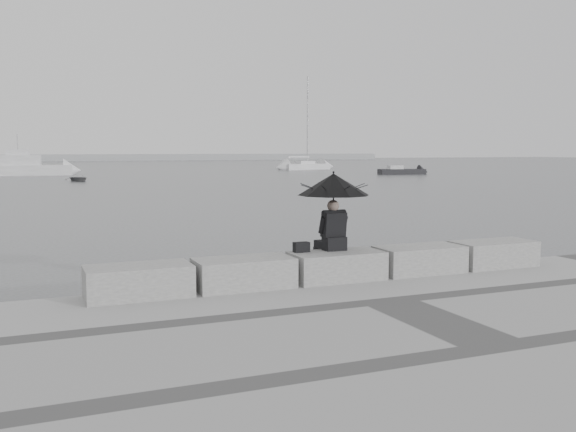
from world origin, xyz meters
name	(u,v)px	position (x,y,z in m)	size (l,w,h in m)	color
ground	(325,303)	(0.00, 0.00, 0.00)	(360.00, 360.00, 0.00)	#45484A
stone_block_far_left	(138,282)	(-3.40, -0.45, 0.75)	(1.60, 0.80, 0.50)	slate
stone_block_left	(244,273)	(-1.70, -0.45, 0.75)	(1.60, 0.80, 0.50)	slate
stone_block_centre	(337,266)	(0.00, -0.45, 0.75)	(1.60, 0.80, 0.50)	slate
stone_block_right	(419,260)	(1.70, -0.45, 0.75)	(1.60, 0.80, 0.50)	slate
stone_block_far_right	(493,254)	(3.40, -0.45, 0.75)	(1.60, 0.80, 0.50)	slate
seated_person	(334,192)	(0.05, -0.22, 2.02)	(1.27, 1.27, 1.39)	black
bag	(301,247)	(-0.57, -0.23, 1.09)	(0.27, 0.15, 0.17)	black
distant_landmass	(6,158)	(-8.14, 154.51, 0.90)	(180.00, 8.00, 2.80)	gray
sailboat_right	(305,166)	(31.62, 71.46, 0.53)	(7.47, 3.91, 12.90)	silver
motor_cruiser	(28,167)	(-4.28, 64.35, 0.89)	(9.30, 3.53, 4.50)	silver
small_motorboat	(402,171)	(34.55, 51.37, 0.32)	(5.43, 2.51, 1.10)	black
dinghy	(79,179)	(-0.31, 48.83, 0.24)	(2.78, 1.18, 0.47)	slate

